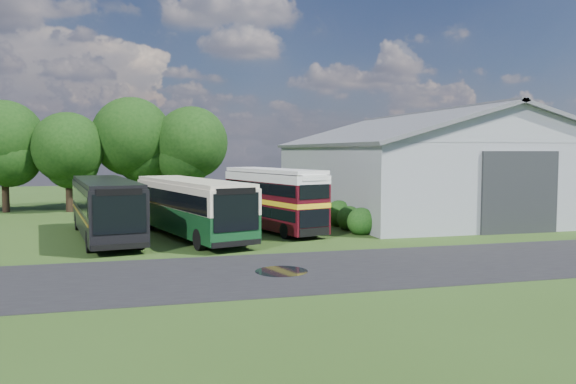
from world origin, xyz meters
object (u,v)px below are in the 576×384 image
object	(u,v)px
bus_green_single	(191,207)
bus_maroon_double	(274,200)
storage_shed	(424,161)
bus_dark_single	(105,207)

from	to	relation	value
bus_green_single	bus_maroon_double	world-z (taller)	bus_maroon_double
bus_green_single	bus_maroon_double	distance (m)	5.34
storage_shed	bus_maroon_double	xyz separation A→B (m)	(-14.19, -7.33, -2.22)
bus_dark_single	storage_shed	bearing A→B (deg)	8.32
bus_maroon_double	bus_dark_single	bearing A→B (deg)	165.99
bus_maroon_double	bus_dark_single	distance (m)	9.99
bus_maroon_double	bus_dark_single	xyz separation A→B (m)	(-9.97, -0.61, -0.14)
bus_maroon_double	bus_green_single	bearing A→B (deg)	176.37
bus_maroon_double	storage_shed	bearing A→B (deg)	9.80
bus_green_single	bus_maroon_double	xyz separation A→B (m)	(5.18, 1.28, 0.16)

